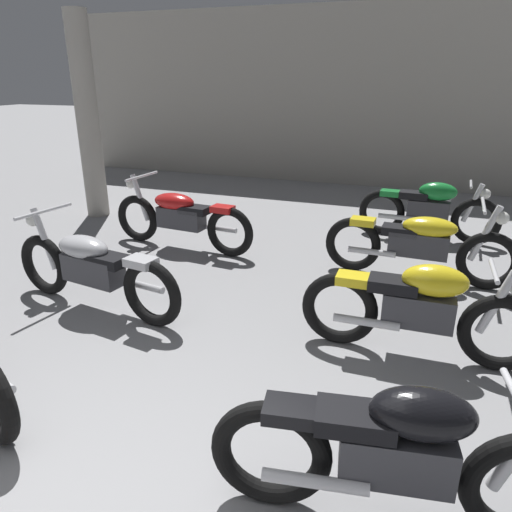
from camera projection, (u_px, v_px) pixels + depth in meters
back_wall at (360, 98)px, 9.92m from camera, size 13.13×0.24×3.60m
support_pillar at (88, 118)px, 7.70m from camera, size 0.36×0.36×3.20m
motorcycle_left_row_1 at (92, 267)px, 4.81m from camera, size 2.16×0.68×0.97m
motorcycle_left_row_2 at (180, 216)px, 6.53m from camera, size 2.17×0.68×0.97m
motorcycle_right_row_0 at (398, 452)px, 2.45m from camera, size 1.96×0.59×0.88m
motorcycle_right_row_1 at (420, 307)px, 3.97m from camera, size 1.97×0.48×0.88m
motorcycle_right_row_2 at (420, 243)px, 5.50m from camera, size 2.17×0.68×0.97m
motorcycle_right_row_3 at (429, 208)px, 6.89m from camera, size 1.97×0.48×0.88m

